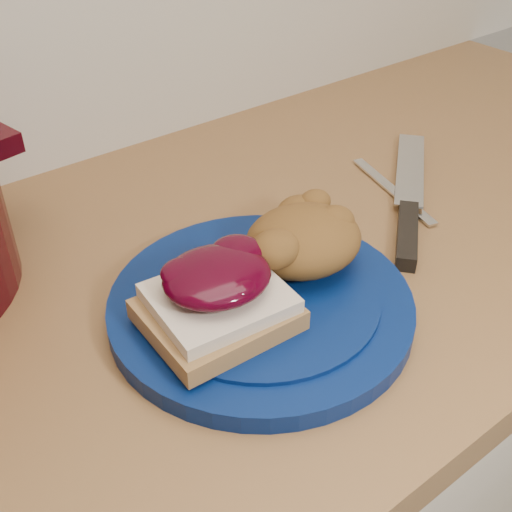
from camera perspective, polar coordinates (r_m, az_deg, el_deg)
plate at (r=0.60m, az=0.42°, el=-4.38°), size 0.32×0.32×0.02m
sandwich at (r=0.55m, az=-3.45°, el=-3.61°), size 0.12×0.11×0.06m
stuffing_mound at (r=0.61m, az=4.24°, el=1.41°), size 0.13×0.11×0.06m
chef_knife at (r=0.75m, az=13.37°, el=3.60°), size 0.25×0.22×0.02m
butter_knife at (r=0.80m, az=12.04°, el=5.76°), size 0.06×0.17×0.00m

